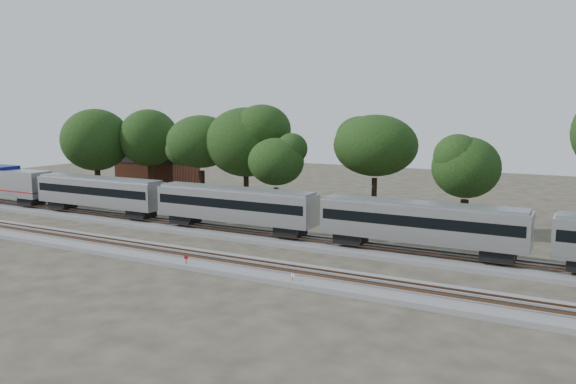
% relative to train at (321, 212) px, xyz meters
% --- Properties ---
extents(ground, '(160.00, 160.00, 0.00)m').
position_rel_train_xyz_m(ground, '(-8.00, -6.00, -3.24)').
color(ground, '#383328').
rests_on(ground, ground).
extents(track_far, '(160.00, 5.00, 0.73)m').
position_rel_train_xyz_m(track_far, '(-8.00, 0.00, -3.04)').
color(track_far, slate).
rests_on(track_far, ground).
extents(track_near, '(160.00, 5.00, 0.73)m').
position_rel_train_xyz_m(track_near, '(-8.00, -10.00, -3.04)').
color(track_near, slate).
rests_on(track_near, ground).
extents(train, '(110.87, 3.17, 4.67)m').
position_rel_train_xyz_m(train, '(0.00, 0.00, 0.00)').
color(train, '#B1B3B8').
rests_on(train, ground).
extents(switch_stand_red, '(0.34, 0.13, 1.08)m').
position_rel_train_xyz_m(switch_stand_red, '(-6.43, -12.02, -2.55)').
color(switch_stand_red, '#512D19').
rests_on(switch_stand_red, ground).
extents(switch_stand_white, '(0.29, 0.11, 0.91)m').
position_rel_train_xyz_m(switch_stand_white, '(3.28, -11.93, -2.66)').
color(switch_stand_white, '#512D19').
rests_on(switch_stand_white, ground).
extents(switch_lever, '(0.55, 0.39, 0.30)m').
position_rel_train_xyz_m(switch_lever, '(-0.13, -11.22, -3.09)').
color(switch_lever, '#512D19').
rests_on(switch_lever, ground).
extents(brick_building, '(11.99, 8.96, 5.45)m').
position_rel_train_xyz_m(brick_building, '(-39.90, 22.94, -0.50)').
color(brick_building, brown).
rests_on(brick_building, ground).
extents(tree_0, '(8.56, 8.56, 12.06)m').
position_rel_train_xyz_m(tree_0, '(-41.37, 11.54, 5.16)').
color(tree_0, black).
rests_on(tree_0, ground).
extents(tree_1, '(8.82, 8.82, 12.44)m').
position_rel_train_xyz_m(tree_1, '(-35.03, 15.67, 5.42)').
color(tree_1, black).
rests_on(tree_1, ground).
extents(tree_2, '(8.65, 8.65, 12.19)m').
position_rel_train_xyz_m(tree_2, '(-24.19, 13.78, 5.25)').
color(tree_2, black).
rests_on(tree_2, ground).
extents(tree_3, '(8.73, 8.73, 12.31)m').
position_rel_train_xyz_m(tree_3, '(-17.41, 14.27, 5.33)').
color(tree_3, black).
rests_on(tree_3, ground).
extents(tree_4, '(6.80, 6.80, 9.59)m').
position_rel_train_xyz_m(tree_4, '(-10.63, 10.20, 3.42)').
color(tree_4, black).
rests_on(tree_4, ground).
extents(tree_5, '(8.63, 8.63, 12.17)m').
position_rel_train_xyz_m(tree_5, '(-0.90, 17.13, 5.23)').
color(tree_5, black).
rests_on(tree_5, ground).
extents(tree_6, '(7.15, 7.15, 10.09)m').
position_rel_train_xyz_m(tree_6, '(11.01, 10.40, 3.77)').
color(tree_6, black).
rests_on(tree_6, ground).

